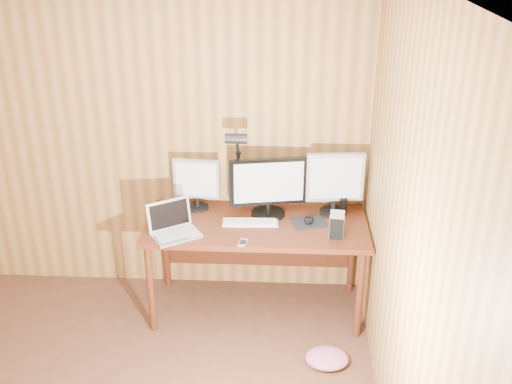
# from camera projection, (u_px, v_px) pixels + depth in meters

# --- Properties ---
(room_shell) EXTENTS (4.00, 4.00, 4.00)m
(room_shell) POSITION_uv_depth(u_px,v_px,m) (30.00, 289.00, 2.68)
(room_shell) COLOR #522F1F
(room_shell) RESTS_ON ground
(desk) EXTENTS (1.60, 0.70, 0.75)m
(desk) POSITION_uv_depth(u_px,v_px,m) (257.00, 233.00, 4.44)
(desk) COLOR #4E2110
(desk) RESTS_ON floor
(monitor_center) EXTENTS (0.57, 0.25, 0.45)m
(monitor_center) POSITION_uv_depth(u_px,v_px,m) (268.00, 186.00, 4.34)
(monitor_center) COLOR black
(monitor_center) RESTS_ON desk
(monitor_left) EXTENTS (0.35, 0.16, 0.40)m
(monitor_left) POSITION_uv_depth(u_px,v_px,m) (197.00, 183.00, 4.44)
(monitor_left) COLOR black
(monitor_left) RESTS_ON desk
(monitor_right) EXTENTS (0.42, 0.20, 0.47)m
(monitor_right) POSITION_uv_depth(u_px,v_px,m) (335.00, 182.00, 4.35)
(monitor_right) COLOR black
(monitor_right) RESTS_ON desk
(laptop) EXTENTS (0.40, 0.38, 0.23)m
(laptop) POSITION_uv_depth(u_px,v_px,m) (173.00, 226.00, 4.15)
(laptop) COLOR silver
(laptop) RESTS_ON desk
(keyboard) EXTENTS (0.40, 0.13, 0.02)m
(keyboard) POSITION_uv_depth(u_px,v_px,m) (250.00, 222.00, 4.31)
(keyboard) COLOR white
(keyboard) RESTS_ON desk
(mousepad) EXTENTS (0.29, 0.26, 0.00)m
(mousepad) POSITION_uv_depth(u_px,v_px,m) (309.00, 222.00, 4.32)
(mousepad) COLOR black
(mousepad) RESTS_ON desk
(mouse) EXTENTS (0.09, 0.12, 0.04)m
(mouse) POSITION_uv_depth(u_px,v_px,m) (309.00, 220.00, 4.31)
(mouse) COLOR black
(mouse) RESTS_ON mousepad
(hard_drive) EXTENTS (0.11, 0.15, 0.16)m
(hard_drive) POSITION_uv_depth(u_px,v_px,m) (337.00, 225.00, 4.13)
(hard_drive) COLOR silver
(hard_drive) RESTS_ON desk
(phone) EXTENTS (0.07, 0.11, 0.01)m
(phone) POSITION_uv_depth(u_px,v_px,m) (243.00, 243.00, 4.05)
(phone) COLOR silver
(phone) RESTS_ON desk
(speaker) EXTENTS (0.05, 0.05, 0.13)m
(speaker) POSITION_uv_depth(u_px,v_px,m) (343.00, 206.00, 4.43)
(speaker) COLOR black
(speaker) RESTS_ON desk
(desk_lamp) EXTENTS (0.16, 0.22, 0.68)m
(desk_lamp) POSITION_uv_depth(u_px,v_px,m) (237.00, 159.00, 4.32)
(desk_lamp) COLOR black
(desk_lamp) RESTS_ON desk
(fabric_pile) EXTENTS (0.36, 0.32, 0.09)m
(fabric_pile) POSITION_uv_depth(u_px,v_px,m) (327.00, 358.00, 4.05)
(fabric_pile) COLOR #BB5A84
(fabric_pile) RESTS_ON floor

